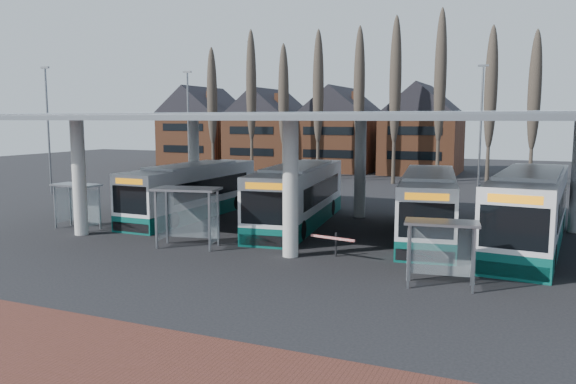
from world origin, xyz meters
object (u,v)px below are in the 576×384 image
at_px(bus_3, 529,211).
at_px(bus_1, 299,196).
at_px(shelter_0, 79,196).
at_px(bus_0, 193,192).
at_px(shelter_1, 188,204).
at_px(shelter_2, 441,239).
at_px(bus_2, 428,205).

bearing_deg(bus_3, bus_1, -178.84).
relative_size(bus_1, shelter_0, 4.59).
height_order(bus_0, bus_3, bus_3).
xyz_separation_m(bus_1, shelter_1, (-2.68, -7.30, 0.44)).
bearing_deg(bus_0, shelter_0, -122.28).
bearing_deg(bus_1, shelter_1, -117.60).
relative_size(bus_0, shelter_2, 4.32).
bearing_deg(shelter_0, shelter_1, -5.91).
bearing_deg(shelter_0, bus_3, 16.61).
bearing_deg(shelter_2, bus_0, 143.28).
relative_size(bus_0, bus_1, 0.93).
distance_m(bus_2, shelter_2, 9.13).
bearing_deg(bus_3, shelter_0, -162.81).
height_order(bus_3, shelter_1, bus_3).
xyz_separation_m(bus_2, bus_3, (4.85, -0.60, 0.13)).
bearing_deg(shelter_1, bus_1, 58.50).
height_order(bus_3, shelter_2, bus_3).
bearing_deg(shelter_0, bus_0, 61.32).
bearing_deg(shelter_2, shelter_1, 163.63).
bearing_deg(bus_3, bus_2, 177.76).
xyz_separation_m(bus_0, shelter_1, (4.41, -7.24, 0.52)).
xyz_separation_m(bus_0, bus_1, (7.09, 0.06, 0.08)).
relative_size(bus_0, shelter_1, 3.59).
bearing_deg(bus_1, shelter_0, -159.07).
distance_m(bus_2, bus_3, 4.89).
bearing_deg(bus_2, shelter_2, -86.21).
xyz_separation_m(bus_1, bus_3, (12.23, -0.77, 0.08)).
distance_m(bus_1, shelter_2, 13.02).
xyz_separation_m(bus_3, shelter_0, (-23.07, -5.07, 0.09)).
xyz_separation_m(shelter_1, shelter_2, (11.99, -1.80, -0.31)).
distance_m(bus_0, shelter_0, 6.90).
distance_m(bus_1, bus_3, 12.26).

